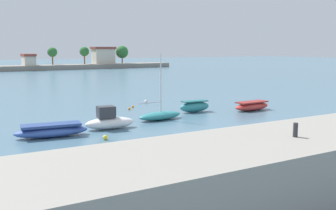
# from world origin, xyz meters

# --- Properties ---
(ground_plane) EXTENTS (400.00, 400.00, 0.00)m
(ground_plane) POSITION_xyz_m (0.00, 0.00, 0.00)
(ground_plane) COLOR slate
(mooring_bollard) EXTENTS (0.21, 0.21, 0.62)m
(mooring_bollard) POSITION_xyz_m (-4.82, -10.01, 2.89)
(mooring_bollard) COLOR #2D2D33
(mooring_bollard) RESTS_ON seawall_embankment
(moored_boat_0) EXTENTS (5.36, 2.28, 0.96)m
(moored_boat_0) POSITION_xyz_m (-11.44, 6.52, 0.46)
(moored_boat_0) COLOR #3856A8
(moored_boat_0) RESTS_ON ground
(moored_boat_1) EXTENTS (4.10, 1.74, 1.84)m
(moored_boat_1) POSITION_xyz_m (-6.78, 7.04, 0.65)
(moored_boat_1) COLOR white
(moored_boat_1) RESTS_ON ground
(moored_boat_2) EXTENTS (4.53, 1.90, 6.00)m
(moored_boat_2) POSITION_xyz_m (-1.39, 8.43, 0.41)
(moored_boat_2) COLOR teal
(moored_boat_2) RESTS_ON ground
(moored_boat_3) EXTENTS (3.39, 1.19, 1.16)m
(moored_boat_3) POSITION_xyz_m (3.67, 10.40, 0.56)
(moored_boat_3) COLOR teal
(moored_boat_3) RESTS_ON ground
(moored_boat_4) EXTENTS (4.43, 1.72, 0.93)m
(moored_boat_4) POSITION_xyz_m (9.36, 8.32, 0.45)
(moored_boat_4) COLOR #C63833
(moored_boat_4) RESTS_ON ground
(mooring_buoy_1) EXTENTS (0.42, 0.42, 0.42)m
(mooring_buoy_1) POSITION_xyz_m (2.15, 18.33, 0.21)
(mooring_buoy_1) COLOR white
(mooring_buoy_1) RESTS_ON ground
(mooring_buoy_2) EXTENTS (0.26, 0.26, 0.26)m
(mooring_buoy_2) POSITION_xyz_m (-1.49, 14.93, 0.13)
(mooring_buoy_2) COLOR orange
(mooring_buoy_2) RESTS_ON ground
(mooring_buoy_3) EXTENTS (0.24, 0.24, 0.24)m
(mooring_buoy_3) POSITION_xyz_m (-0.53, 16.13, 0.12)
(mooring_buoy_3) COLOR orange
(mooring_buoy_3) RESTS_ON ground
(mooring_buoy_4) EXTENTS (0.34, 0.34, 0.34)m
(mooring_buoy_4) POSITION_xyz_m (-8.41, 3.70, 0.17)
(mooring_buoy_4) COLOR yellow
(mooring_buoy_4) RESTS_ON ground
(distant_shoreline) EXTENTS (94.45, 7.81, 8.28)m
(distant_shoreline) POSITION_xyz_m (-1.16, 94.72, 2.33)
(distant_shoreline) COLOR gray
(distant_shoreline) RESTS_ON ground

